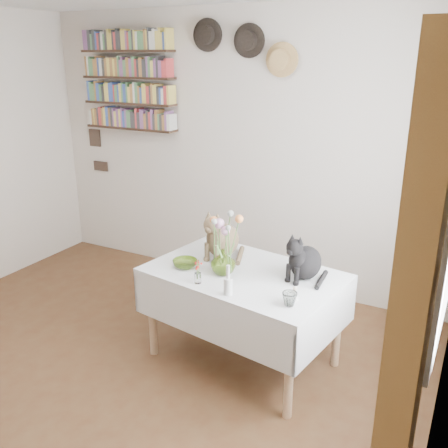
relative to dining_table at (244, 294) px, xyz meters
The scene contains 15 objects.
room 1.43m from the dining_table, 125.33° to the right, with size 4.08×4.58×2.58m.
curtain 1.75m from the dining_table, 43.17° to the right, with size 0.12×0.38×2.10m, color brown.
dining_table is the anchor object (origin of this frame).
tabby_cat 0.49m from the dining_table, 143.68° to the left, with size 0.25×0.31×0.37m, color brown, non-canonical shape.
black_cat 0.53m from the dining_table, 16.21° to the left, with size 0.22×0.28×0.33m, color black, non-canonical shape.
flower_vase 0.30m from the dining_table, 140.76° to the right, with size 0.17×0.17×0.18m, color #A3C54C.
green_bowl 0.46m from the dining_table, 163.31° to the right, with size 0.17×0.17×0.05m, color #A3C54C.
drinking_glass 0.58m from the dining_table, 34.24° to the right, with size 0.09×0.09×0.08m, color white.
candlestick 0.42m from the dining_table, 80.31° to the right, with size 0.05×0.05×0.20m.
berry_jar 0.43m from the dining_table, 122.65° to the right, with size 0.04×0.04×0.18m.
porcelain_figurine 0.54m from the dining_table, 26.11° to the right, with size 0.05×0.05×0.09m.
flower_bouquet 0.53m from the dining_table, 143.65° to the right, with size 0.17×0.13×0.39m.
bookshelf_unit 2.52m from the dining_table, 147.28° to the left, with size 1.00×0.16×0.91m.
wall_hats 2.12m from the dining_table, 116.44° to the left, with size 0.98×0.09×0.48m.
wall_art_plaques 2.71m from the dining_table, 152.21° to the left, with size 0.21×0.02×0.44m.
Camera 1 is at (2.04, -1.81, 2.10)m, focal length 40.00 mm.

